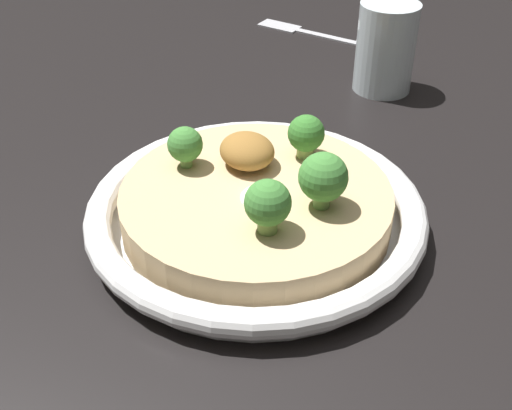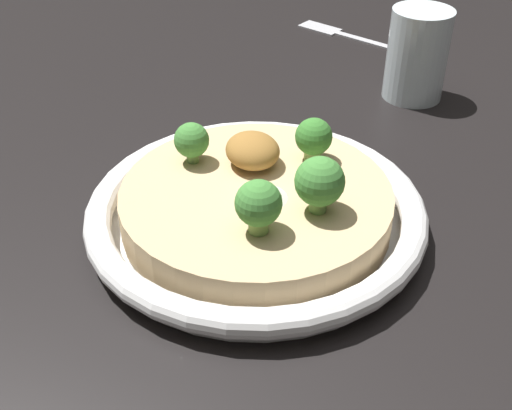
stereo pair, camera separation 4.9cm
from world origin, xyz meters
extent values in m
plane|color=black|center=(0.00, 0.00, 0.00)|extent=(6.00, 6.00, 0.00)
cylinder|color=white|center=(0.00, 0.00, 0.00)|extent=(0.24, 0.24, 0.01)
torus|color=white|center=(0.00, 0.00, 0.02)|extent=(0.26, 0.26, 0.02)
cylinder|color=tan|center=(0.00, 0.00, 0.02)|extent=(0.21, 0.21, 0.03)
cone|color=white|center=(0.01, 0.00, 0.04)|extent=(0.04, 0.04, 0.01)
ellipsoid|color=olive|center=(-0.03, 0.01, 0.05)|extent=(0.05, 0.04, 0.03)
cylinder|color=#84A856|center=(-0.02, 0.06, 0.04)|extent=(0.01, 0.01, 0.01)
sphere|color=#387A2D|center=(-0.02, 0.06, 0.06)|extent=(0.03, 0.03, 0.03)
cylinder|color=#759E4C|center=(0.05, -0.02, 0.04)|extent=(0.02, 0.02, 0.02)
sphere|color=#428438|center=(0.05, -0.02, 0.06)|extent=(0.03, 0.03, 0.03)
cylinder|color=#668E47|center=(-0.06, -0.03, 0.04)|extent=(0.01, 0.01, 0.01)
sphere|color=#428438|center=(-0.06, -0.03, 0.06)|extent=(0.03, 0.03, 0.03)
cylinder|color=#668E47|center=(0.04, 0.03, 0.04)|extent=(0.02, 0.02, 0.02)
sphere|color=#428438|center=(0.04, 0.03, 0.06)|extent=(0.04, 0.04, 0.04)
cylinder|color=silver|center=(-0.13, 0.25, 0.05)|extent=(0.06, 0.06, 0.09)
cube|color=#B7B7BC|center=(-0.27, 0.30, 0.00)|extent=(0.12, 0.06, 0.00)
cube|color=#B7B7BC|center=(-0.35, 0.26, 0.00)|extent=(0.06, 0.05, 0.00)
camera|label=1|loc=(0.33, -0.21, 0.31)|focal=45.00mm
camera|label=2|loc=(0.36, -0.17, 0.31)|focal=45.00mm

